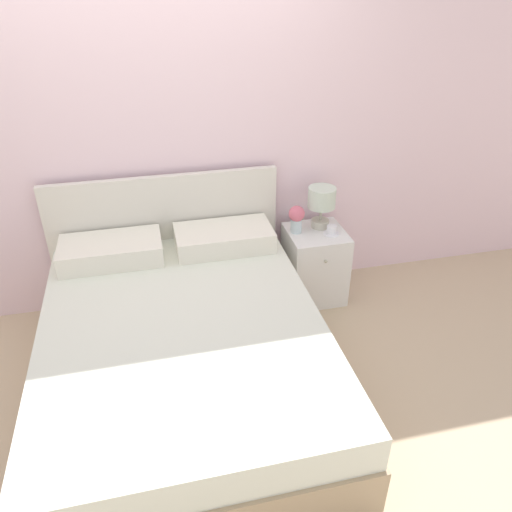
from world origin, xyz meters
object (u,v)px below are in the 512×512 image
table_lamp (322,201)px  flower_vase (297,217)px  bed (184,347)px  teacup (332,230)px  nightstand (314,264)px

table_lamp → flower_vase: bearing=-168.8°
bed → flower_vase: size_ratio=10.00×
flower_vase → teacup: flower_vase is taller
table_lamp → teacup: table_lamp is taller
flower_vase → nightstand: bearing=-14.0°
table_lamp → teacup: bearing=-71.5°
flower_vase → teacup: 0.27m
bed → flower_vase: bed is taller
bed → teacup: 1.36m
nightstand → table_lamp: table_lamp is taller
nightstand → table_lamp: 0.49m
table_lamp → flower_vase: 0.22m
nightstand → table_lamp: size_ratio=1.79×
nightstand → table_lamp: bearing=55.9°
teacup → flower_vase: bearing=159.6°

